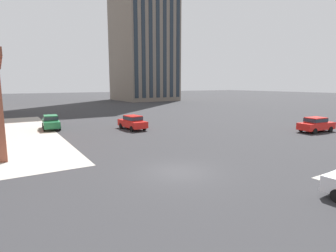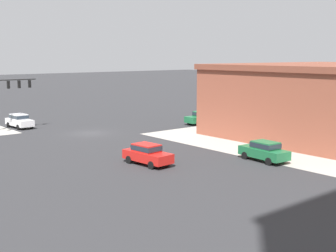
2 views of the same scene
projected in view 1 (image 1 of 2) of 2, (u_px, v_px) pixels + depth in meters
ground_plane at (178, 172)px, 17.05m from camera, size 320.00×320.00×0.00m
car_main_northbound_near at (51, 122)px, 32.88m from camera, size 2.16×4.53×1.68m
car_main_southbound_far at (316, 124)px, 30.93m from camera, size 4.53×2.16×1.68m
car_cross_westbound at (133, 122)px, 32.71m from camera, size 2.16×4.53×1.68m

